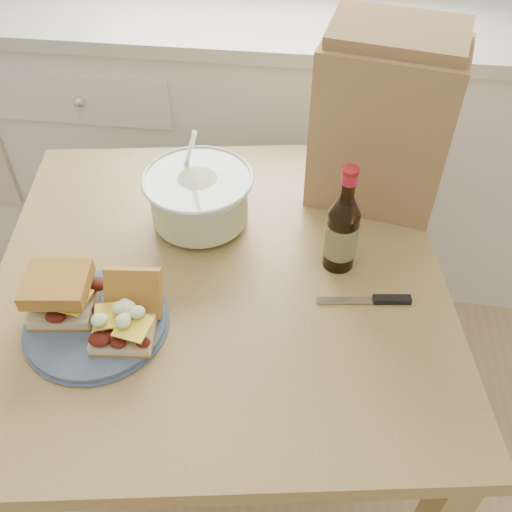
# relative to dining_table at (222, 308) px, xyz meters

# --- Properties ---
(cabinet_run) EXTENTS (2.50, 0.64, 0.94)m
(cabinet_run) POSITION_rel_dining_table_xyz_m (-0.04, 0.97, -0.18)
(cabinet_run) COLOR silver
(cabinet_run) RESTS_ON ground
(dining_table) EXTENTS (1.06, 1.06, 0.77)m
(dining_table) POSITION_rel_dining_table_xyz_m (0.00, 0.00, 0.00)
(dining_table) COLOR #A88A4F
(dining_table) RESTS_ON ground
(plate) EXTENTS (0.26, 0.26, 0.02)m
(plate) POSITION_rel_dining_table_xyz_m (-0.21, -0.17, 0.12)
(plate) COLOR #495A77
(plate) RESTS_ON dining_table
(sandwich_left) EXTENTS (0.13, 0.12, 0.09)m
(sandwich_left) POSITION_rel_dining_table_xyz_m (-0.27, -0.15, 0.17)
(sandwich_left) COLOR beige
(sandwich_left) RESTS_ON plate
(sandwich_right) EXTENTS (0.12, 0.16, 0.09)m
(sandwich_right) POSITION_rel_dining_table_xyz_m (-0.14, -0.17, 0.16)
(sandwich_right) COLOR beige
(sandwich_right) RESTS_ON plate
(coleslaw_bowl) EXTENTS (0.24, 0.24, 0.24)m
(coleslaw_bowl) POSITION_rel_dining_table_xyz_m (-0.07, 0.15, 0.17)
(coleslaw_bowl) COLOR silver
(coleslaw_bowl) RESTS_ON dining_table
(beer_bottle) EXTENTS (0.07, 0.07, 0.24)m
(beer_bottle) POSITION_rel_dining_table_xyz_m (0.24, 0.06, 0.20)
(beer_bottle) COLOR black
(beer_bottle) RESTS_ON dining_table
(knife) EXTENTS (0.19, 0.04, 0.01)m
(knife) POSITION_rel_dining_table_xyz_m (0.33, -0.04, 0.12)
(knife) COLOR silver
(knife) RESTS_ON dining_table
(paper_bag) EXTENTS (0.32, 0.24, 0.37)m
(paper_bag) POSITION_rel_dining_table_xyz_m (0.31, 0.30, 0.30)
(paper_bag) COLOR #A58050
(paper_bag) RESTS_ON dining_table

